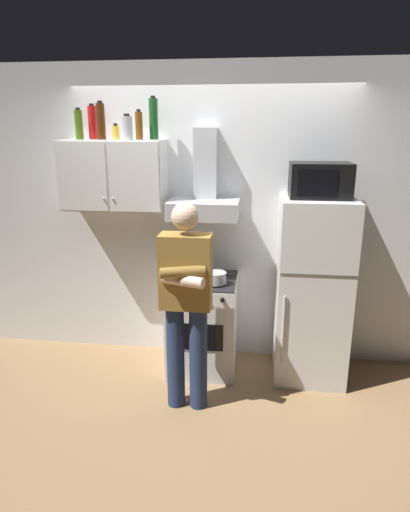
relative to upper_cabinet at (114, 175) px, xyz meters
The scene contains 16 objects.
ground_plane 1.98m from the upper_cabinet, 23.77° to the right, with size 7.00×7.00×0.00m, color olive.
back_wall_tiled 0.97m from the upper_cabinet, 14.86° to the left, with size 4.80×0.10×2.70m, color white.
upper_cabinet is the anchor object (origin of this frame).
stove_oven 1.55m from the upper_cabinet, ahead, with size 0.60×0.62×0.87m.
range_hood 0.81m from the upper_cabinet, ahead, with size 0.60×0.44×0.75m.
refrigerator 2.00m from the upper_cabinet, ahead, with size 0.60×0.62×1.60m.
microwave 1.75m from the upper_cabinet, ahead, with size 0.48×0.37×0.28m.
person_standing 1.35m from the upper_cabinet, 44.26° to the right, with size 0.38×0.33×1.64m.
cooking_pot 1.27m from the upper_cabinet, 14.73° to the right, with size 0.28×0.18×0.10m.
bottle_olive_oil 0.51m from the upper_cabinet, behind, with size 0.07×0.07×0.26m.
bottle_soda_red 0.48m from the upper_cabinet, 165.85° to the left, with size 0.07×0.07×0.30m.
bottle_spice_jar 0.36m from the upper_cabinet, 12.44° to the right, with size 0.06×0.06×0.13m.
bottle_beer_brown 0.49m from the upper_cabinet, ahead, with size 0.06×0.06×0.24m.
bottle_rum_dark 0.46m from the upper_cabinet, 155.35° to the right, with size 0.07×0.07×0.31m.
bottle_canister_steel 0.43m from the upper_cabinet, 12.56° to the right, with size 0.09×0.09×0.21m.
bottle_wine_green 0.59m from the upper_cabinet, ahead, with size 0.07×0.07×0.35m.
Camera 1 is at (0.40, -3.33, 2.13)m, focal length 30.40 mm.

